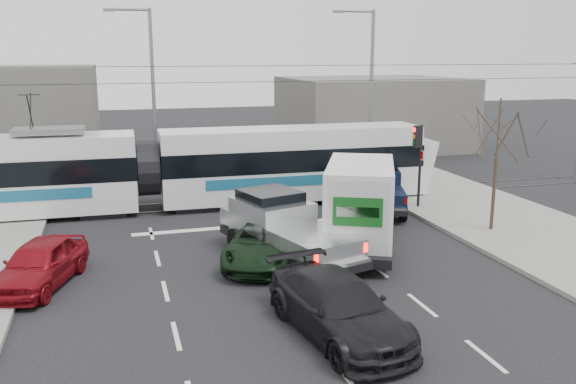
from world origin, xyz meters
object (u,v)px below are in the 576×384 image
object	(u,v)px
street_lamp_near	(368,84)
green_car	(263,242)
silver_pickup	(283,227)
traffic_signal	(418,148)
navy_pickup	(380,187)
dark_car	(338,307)
tram	(147,170)
box_truck	(360,206)
bare_tree	(498,135)
red_car	(40,263)
street_lamp_far	(149,85)

from	to	relation	value
street_lamp_near	green_car	bearing A→B (deg)	-126.03
silver_pickup	green_car	xyz separation A→B (m)	(-0.70, -0.13, -0.43)
traffic_signal	street_lamp_near	xyz separation A→B (m)	(0.84, 7.50, 2.37)
navy_pickup	dark_car	distance (m)	12.60
traffic_signal	green_car	world-z (taller)	traffic_signal
green_car	dark_car	distance (m)	5.75
tram	silver_pickup	size ratio (longest dim) A/B	3.93
traffic_signal	silver_pickup	xyz separation A→B (m)	(-7.40, -4.66, -1.65)
silver_pickup	traffic_signal	bearing A→B (deg)	15.16
box_truck	navy_pickup	distance (m)	5.74
navy_pickup	box_truck	bearing A→B (deg)	-102.61
street_lamp_near	box_truck	distance (m)	13.51
bare_tree	green_car	bearing A→B (deg)	-175.07
tram	bare_tree	bearing A→B (deg)	-28.89
bare_tree	tram	world-z (taller)	bare_tree
red_car	dark_car	distance (m)	9.14
red_car	dark_car	world-z (taller)	dark_car
silver_pickup	dark_car	bearing A→B (deg)	-109.37
red_car	navy_pickup	bearing A→B (deg)	42.45
box_truck	green_car	bearing A→B (deg)	-148.91
traffic_signal	green_car	bearing A→B (deg)	-149.38
street_lamp_near	box_truck	xyz separation A→B (m)	(-5.35, -11.88, -3.55)
street_lamp_far	green_car	bearing A→B (deg)	-79.86
navy_pickup	green_car	size ratio (longest dim) A/B	1.07
street_lamp_near	navy_pickup	xyz separation A→B (m)	(-2.37, -7.01, -4.12)
street_lamp_near	box_truck	bearing A→B (deg)	-114.25
bare_tree	box_truck	xyz separation A→B (m)	(-5.64, -0.38, -2.23)
silver_pickup	red_car	world-z (taller)	silver_pickup
traffic_signal	street_lamp_far	distance (m)	14.47
tram	green_car	size ratio (longest dim) A/B	5.27
traffic_signal	silver_pickup	bearing A→B (deg)	-147.79
traffic_signal	street_lamp_far	size ratio (longest dim) A/B	0.40
street_lamp_near	silver_pickup	xyz separation A→B (m)	(-8.24, -12.16, -4.02)
traffic_signal	navy_pickup	distance (m)	2.37
box_truck	red_car	world-z (taller)	box_truck
tram	box_truck	distance (m)	10.20
street_lamp_near	silver_pickup	bearing A→B (deg)	-124.12
green_car	red_car	xyz separation A→B (m)	(-6.87, -0.27, 0.04)
silver_pickup	tram	bearing A→B (deg)	99.46
street_lamp_far	green_car	xyz separation A→B (m)	(2.56, -14.30, -4.45)
street_lamp_near	navy_pickup	world-z (taller)	street_lamp_near
street_lamp_far	navy_pickup	size ratio (longest dim) A/B	1.77
silver_pickup	bare_tree	bearing A→B (deg)	-12.60
navy_pickup	dark_car	size ratio (longest dim) A/B	1.02
bare_tree	navy_pickup	bearing A→B (deg)	120.62
tram	dark_car	xyz separation A→B (m)	(3.68, -13.72, -1.09)
bare_tree	dark_car	xyz separation A→B (m)	(-8.76, -6.53, -3.07)
bare_tree	street_lamp_near	xyz separation A→B (m)	(-0.29, 11.50, 1.32)
street_lamp_far	tram	bearing A→B (deg)	-96.00
bare_tree	traffic_signal	size ratio (longest dim) A/B	1.39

